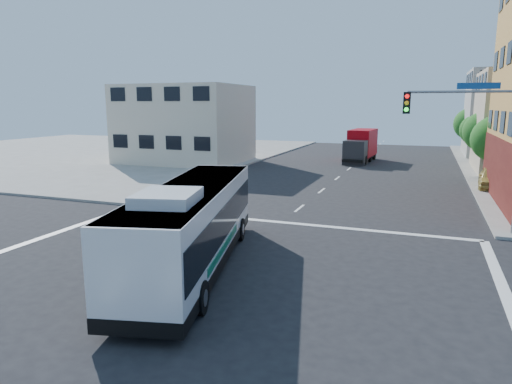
% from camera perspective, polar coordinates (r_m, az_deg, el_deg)
% --- Properties ---
extents(ground, '(120.00, 120.00, 0.00)m').
position_cam_1_polar(ground, '(15.44, -7.57, -12.19)').
color(ground, black).
rests_on(ground, ground).
extents(sidewalk_nw, '(50.00, 50.00, 0.15)m').
position_cam_1_polar(sidewalk_nw, '(63.54, -20.81, 4.78)').
color(sidewalk_nw, gray).
rests_on(sidewalk_nw, ground).
extents(building_west, '(12.06, 10.06, 8.00)m').
position_cam_1_polar(building_west, '(48.73, -8.85, 8.36)').
color(building_west, beige).
rests_on(building_west, ground).
extents(signal_mast_ne, '(7.91, 1.13, 8.07)m').
position_cam_1_polar(signal_mast_ne, '(23.24, 26.36, 7.18)').
color(signal_mast_ne, gray).
rests_on(signal_mast_ne, ground).
extents(street_tree_a, '(3.60, 3.60, 5.53)m').
position_cam_1_polar(street_tree_a, '(40.80, 27.84, 6.20)').
color(street_tree_a, '#382214').
rests_on(street_tree_a, ground).
extents(street_tree_b, '(3.80, 3.80, 5.79)m').
position_cam_1_polar(street_tree_b, '(48.73, 26.73, 7.04)').
color(street_tree_b, '#382214').
rests_on(street_tree_b, ground).
extents(street_tree_c, '(3.40, 3.40, 5.29)m').
position_cam_1_polar(street_tree_c, '(56.70, 25.88, 7.19)').
color(street_tree_c, '#382214').
rests_on(street_tree_c, ground).
extents(street_tree_d, '(4.00, 4.00, 6.03)m').
position_cam_1_polar(street_tree_d, '(64.65, 25.30, 7.93)').
color(street_tree_d, '#382214').
rests_on(street_tree_d, ground).
extents(transit_bus, '(5.18, 11.94, 3.46)m').
position_cam_1_polar(transit_bus, '(16.97, -7.87, -4.02)').
color(transit_bus, black).
rests_on(transit_bus, ground).
extents(box_truck, '(2.69, 7.69, 3.40)m').
position_cam_1_polar(box_truck, '(50.13, 12.96, 5.58)').
color(box_truck, black).
rests_on(box_truck, ground).
extents(parked_car, '(2.34, 4.94, 1.63)m').
position_cam_1_polar(parked_car, '(37.12, 27.52, 1.57)').
color(parked_car, gold).
rests_on(parked_car, ground).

